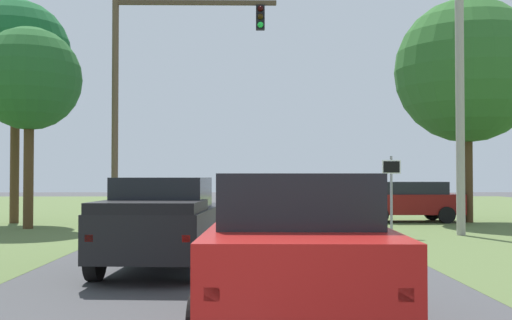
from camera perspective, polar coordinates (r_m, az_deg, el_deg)
ground_plane at (r=14.37m, az=-1.89°, el=-9.14°), size 120.00×120.00×0.00m
red_suv_near at (r=7.98m, az=3.65°, el=-7.91°), size 2.42×4.88×1.95m
pickup_truck_lead at (r=13.08m, az=-8.33°, el=-5.61°), size 2.47×5.13×1.89m
traffic_light at (r=23.66m, az=-9.41°, el=7.75°), size 6.06×0.40×8.93m
keep_moving_sign at (r=20.45m, az=12.18°, el=-2.23°), size 0.60×0.09×2.56m
oak_tree_right at (r=27.85m, az=18.62°, el=7.68°), size 6.00×6.00×9.32m
crossing_suv_far at (r=27.16m, az=13.62°, el=-3.59°), size 4.40×2.21×1.68m
utility_pole_right at (r=21.67m, az=18.00°, el=6.71°), size 0.28×0.28×9.94m
extra_tree_1 at (r=24.64m, az=-19.86°, el=6.88°), size 3.77×3.77×7.38m
extra_tree_2 at (r=27.89m, az=-20.95°, el=8.96°), size 4.40×4.40×9.16m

